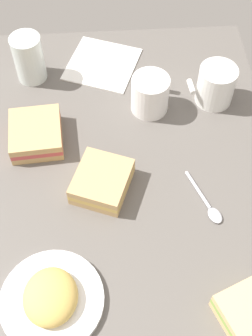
% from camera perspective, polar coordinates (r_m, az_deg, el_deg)
% --- Properties ---
extents(tabletop, '(0.90, 0.64, 0.02)m').
position_cam_1_polar(tabletop, '(0.93, -0.00, -1.38)').
color(tabletop, '#5B5651').
rests_on(tabletop, ground).
extents(plate_of_food, '(0.18, 0.18, 0.05)m').
position_cam_1_polar(plate_of_food, '(0.80, -9.44, -15.94)').
color(plate_of_food, white).
rests_on(plate_of_food, tabletop).
extents(coffee_mug_black, '(0.08, 0.11, 0.09)m').
position_cam_1_polar(coffee_mug_black, '(1.03, 11.28, 10.29)').
color(coffee_mug_black, white).
rests_on(coffee_mug_black, tabletop).
extents(coffee_mug_milky, '(0.11, 0.08, 0.09)m').
position_cam_1_polar(coffee_mug_milky, '(1.00, 3.06, 9.35)').
color(coffee_mug_milky, white).
rests_on(coffee_mug_milky, tabletop).
extents(sandwich_main, '(0.13, 0.12, 0.04)m').
position_cam_1_polar(sandwich_main, '(0.97, -11.30, 4.24)').
color(sandwich_main, tan).
rests_on(sandwich_main, tabletop).
extents(sandwich_side, '(0.14, 0.14, 0.04)m').
position_cam_1_polar(sandwich_side, '(0.89, -3.05, -1.72)').
color(sandwich_side, tan).
rests_on(sandwich_side, tabletop).
extents(sandwich_extra, '(0.13, 0.12, 0.04)m').
position_cam_1_polar(sandwich_extra, '(0.80, 15.44, -17.54)').
color(sandwich_extra, '#DBB77A').
rests_on(sandwich_extra, tabletop).
extents(glass_of_milk, '(0.07, 0.07, 0.11)m').
position_cam_1_polar(glass_of_milk, '(1.09, -12.13, 13.18)').
color(glass_of_milk, silver).
rests_on(glass_of_milk, tabletop).
extents(spoon, '(0.13, 0.06, 0.01)m').
position_cam_1_polar(spoon, '(0.89, 10.33, -4.63)').
color(spoon, silver).
rests_on(spoon, tabletop).
extents(paper_napkin, '(0.20, 0.20, 0.00)m').
position_cam_1_polar(paper_napkin, '(1.13, -3.02, 12.99)').
color(paper_napkin, white).
rests_on(paper_napkin, tabletop).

